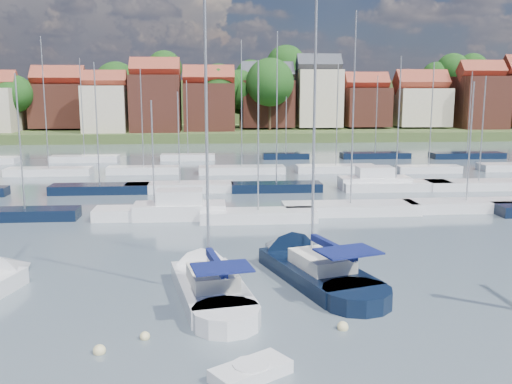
{
  "coord_description": "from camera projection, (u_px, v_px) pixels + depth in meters",
  "views": [
    {
      "loc": [
        -2.9,
        -23.32,
        9.79
      ],
      "look_at": [
        0.1,
        14.0,
        3.07
      ],
      "focal_mm": 40.0,
      "sensor_mm": 36.0,
      "label": 1
    }
  ],
  "objects": [
    {
      "name": "buoy_c",
      "position": [
        145.0,
        339.0,
        22.73
      ],
      "size": [
        0.41,
        0.41,
        0.41
      ],
      "primitive_type": "sphere",
      "color": "beige",
      "rests_on": "ground"
    },
    {
      "name": "tender",
      "position": [
        251.0,
        371.0,
        19.62
      ],
      "size": [
        3.04,
        2.6,
        0.6
      ],
      "rotation": [
        0.0,
        0.0,
        0.57
      ],
      "color": "silver",
      "rests_on": "ground"
    },
    {
      "name": "ground",
      "position": [
        237.0,
        178.0,
        64.08
      ],
      "size": [
        260.0,
        260.0,
        0.0
      ],
      "primitive_type": "plane",
      "color": "#43525B",
      "rests_on": "ground"
    },
    {
      "name": "buoy_e",
      "position": [
        303.0,
        270.0,
        31.42
      ],
      "size": [
        0.48,
        0.48,
        0.48
      ],
      "primitive_type": "sphere",
      "color": "#D85914",
      "rests_on": "ground"
    },
    {
      "name": "far_shore_town",
      "position": [
        229.0,
        109.0,
        154.36
      ],
      "size": [
        212.46,
        90.0,
        22.27
      ],
      "color": "#3C4B25",
      "rests_on": "ground"
    },
    {
      "name": "sailboat_navy",
      "position": [
        303.0,
        265.0,
        31.2
      ],
      "size": [
        6.85,
        12.78,
        17.1
      ],
      "rotation": [
        0.0,
        0.0,
        1.88
      ],
      "color": "black",
      "rests_on": "ground"
    },
    {
      "name": "buoy_d",
      "position": [
        343.0,
        329.0,
        23.64
      ],
      "size": [
        0.48,
        0.48,
        0.48
      ],
      "primitive_type": "sphere",
      "color": "beige",
      "rests_on": "ground"
    },
    {
      "name": "sailboat_centre",
      "position": [
        206.0,
        282.0,
        28.39
      ],
      "size": [
        4.9,
        11.48,
        15.14
      ],
      "rotation": [
        0.0,
        0.0,
        1.75
      ],
      "color": "silver",
      "rests_on": "ground"
    },
    {
      "name": "buoy_b",
      "position": [
        100.0,
        353.0,
        21.49
      ],
      "size": [
        0.48,
        0.48,
        0.48
      ],
      "primitive_type": "sphere",
      "color": "beige",
      "rests_on": "ground"
    },
    {
      "name": "marina_field",
      "position": [
        257.0,
        181.0,
        59.39
      ],
      "size": [
        79.62,
        41.41,
        15.93
      ],
      "color": "silver",
      "rests_on": "ground"
    }
  ]
}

